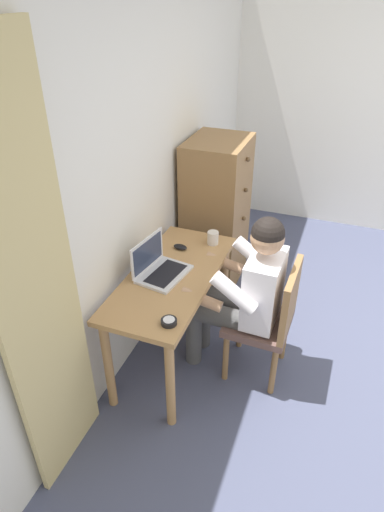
{
  "coord_description": "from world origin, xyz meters",
  "views": [
    {
      "loc": [
        -2.47,
        0.94,
        2.3
      ],
      "look_at": [
        -0.27,
        1.77,
        0.82
      ],
      "focal_mm": 30.41,
      "sensor_mm": 36.0,
      "label": 1
    }
  ],
  "objects": [
    {
      "name": "desk",
      "position": [
        -0.37,
        1.87,
        0.6
      ],
      "size": [
        1.18,
        0.52,
        0.72
      ],
      "color": "tan",
      "rests_on": "ground_plane"
    },
    {
      "name": "coffee_mug",
      "position": [
        0.09,
        1.74,
        0.76
      ],
      "size": [
        0.12,
        0.08,
        0.09
      ],
      "color": "silver",
      "rests_on": "desk"
    },
    {
      "name": "computer_mouse",
      "position": [
        -0.06,
        1.93,
        0.73
      ],
      "size": [
        0.07,
        0.11,
        0.03
      ],
      "primitive_type": "ellipsoid",
      "rotation": [
        0.0,
        0.0,
        -0.12
      ],
      "color": "black",
      "rests_on": "desk"
    },
    {
      "name": "person_seated",
      "position": [
        -0.28,
        1.41,
        0.66
      ],
      "size": [
        0.54,
        0.59,
        1.18
      ],
      "color": "#4C4C4C",
      "rests_on": "ground_plane"
    },
    {
      "name": "laptop",
      "position": [
        -0.39,
        1.95,
        0.77
      ],
      "size": [
        0.37,
        0.3,
        0.24
      ],
      "color": "silver",
      "rests_on": "desk"
    },
    {
      "name": "wall_back",
      "position": [
        0.0,
        2.2,
        1.25
      ],
      "size": [
        4.8,
        0.05,
        2.5
      ],
      "primitive_type": "cube",
      "color": "silver",
      "rests_on": "ground_plane"
    },
    {
      "name": "desk_clock",
      "position": [
        -0.82,
        1.7,
        0.73
      ],
      "size": [
        0.09,
        0.09,
        0.03
      ],
      "color": "black",
      "rests_on": "desk"
    },
    {
      "name": "dresser",
      "position": [
        0.69,
        1.91,
        0.64
      ],
      "size": [
        0.58,
        0.49,
        1.28
      ],
      "color": "olive",
      "rests_on": "ground_plane"
    },
    {
      "name": "curtain_panel",
      "position": [
        -1.27,
        2.13,
        1.11
      ],
      "size": [
        0.52,
        0.03,
        2.21
      ],
      "primitive_type": "cube",
      "color": "#CCB77A",
      "rests_on": "ground_plane"
    },
    {
      "name": "chair",
      "position": [
        -0.29,
        1.23,
        0.48
      ],
      "size": [
        0.43,
        0.41,
        0.86
      ],
      "color": "brown",
      "rests_on": "ground_plane"
    }
  ]
}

